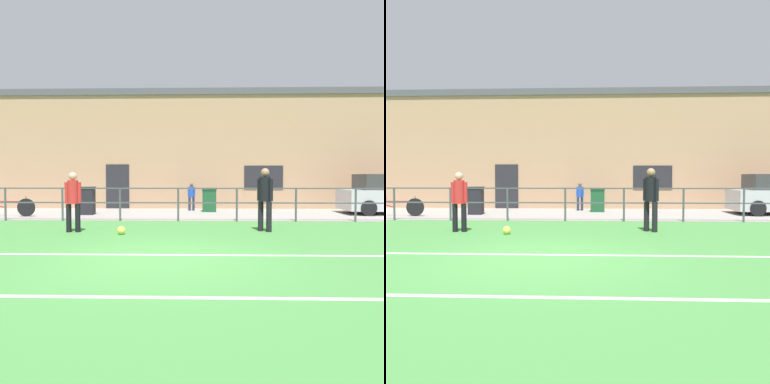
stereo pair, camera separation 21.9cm
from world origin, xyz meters
TOP-DOWN VIEW (x-y plane):
  - ground at (0.00, 0.00)m, footprint 60.00×44.00m
  - field_line_touchline at (0.00, 0.33)m, footprint 36.00×0.11m
  - field_line_hash at (0.00, -2.33)m, footprint 36.00×0.11m
  - pavement_strip at (0.00, 8.50)m, footprint 48.00×5.00m
  - perimeter_fence at (0.00, 6.00)m, footprint 36.07×0.07m
  - clubhouse_facade at (-0.00, 12.20)m, footprint 28.00×2.56m
  - player_goalkeeper at (2.57, 3.63)m, footprint 0.40×0.34m
  - player_striker at (-2.73, 3.35)m, footprint 0.45×0.29m
  - soccer_ball_match at (-1.32, 2.97)m, footprint 0.22×0.22m
  - spectator_child at (0.34, 9.94)m, footprint 0.33×0.22m
  - bicycle_parked_0 at (-6.68, 7.20)m, footprint 2.37×0.04m
  - trash_bin_0 at (-3.74, 8.00)m, footprint 0.56×0.48m
  - trash_bin_1 at (1.11, 9.40)m, footprint 0.62×0.53m

SIDE VIEW (x-z plane):
  - ground at x=0.00m, z-range -0.04..0.00m
  - field_line_touchline at x=0.00m, z-range 0.00..0.00m
  - field_line_hash at x=0.00m, z-range 0.00..0.00m
  - pavement_strip at x=0.00m, z-range 0.00..0.02m
  - soccer_ball_match at x=-1.32m, z-range 0.00..0.22m
  - bicycle_parked_0 at x=-6.68m, z-range -0.01..0.76m
  - trash_bin_1 at x=1.11m, z-range 0.02..1.02m
  - trash_bin_0 at x=-3.74m, z-range 0.02..1.13m
  - spectator_child at x=0.34m, z-range 0.10..1.35m
  - perimeter_fence at x=0.00m, z-range 0.17..1.32m
  - player_striker at x=-2.73m, z-range 0.11..1.76m
  - player_goalkeeper at x=2.57m, z-range 0.12..1.88m
  - clubhouse_facade at x=0.00m, z-range 0.01..5.65m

